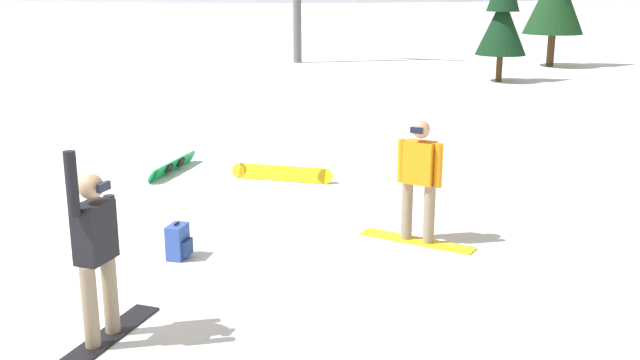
{
  "coord_description": "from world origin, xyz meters",
  "views": [
    {
      "loc": [
        6.54,
        -6.31,
        3.4
      ],
      "look_at": [
        2.95,
        1.81,
        1.0
      ],
      "focal_mm": 41.4,
      "sensor_mm": 36.0,
      "label": 1
    }
  ],
  "objects_px": {
    "snowboarder_foreground": "(96,253)",
    "loose_snowboard_far_spare": "(173,166)",
    "loose_snowboard_near_right": "(282,173)",
    "snowboarder_midground": "(419,179)",
    "pine_tree_broad": "(503,14)",
    "backpack_blue": "(178,242)"
  },
  "relations": [
    {
      "from": "snowboarder_midground",
      "to": "pine_tree_broad",
      "type": "bearing_deg",
      "value": 97.11
    },
    {
      "from": "loose_snowboard_near_right",
      "to": "backpack_blue",
      "type": "distance_m",
      "value": 3.94
    },
    {
      "from": "loose_snowboard_near_right",
      "to": "pine_tree_broad",
      "type": "height_order",
      "value": "pine_tree_broad"
    },
    {
      "from": "snowboarder_foreground",
      "to": "loose_snowboard_far_spare",
      "type": "relative_size",
      "value": 1.07
    },
    {
      "from": "loose_snowboard_near_right",
      "to": "pine_tree_broad",
      "type": "xyz_separation_m",
      "value": [
        0.98,
        14.89,
        2.17
      ]
    },
    {
      "from": "snowboarder_midground",
      "to": "loose_snowboard_far_spare",
      "type": "distance_m",
      "value": 5.53
    },
    {
      "from": "backpack_blue",
      "to": "pine_tree_broad",
      "type": "height_order",
      "value": "pine_tree_broad"
    },
    {
      "from": "loose_snowboard_far_spare",
      "to": "loose_snowboard_near_right",
      "type": "xyz_separation_m",
      "value": [
        2.07,
        0.31,
        0.01
      ]
    },
    {
      "from": "loose_snowboard_far_spare",
      "to": "pine_tree_broad",
      "type": "xyz_separation_m",
      "value": [
        3.05,
        15.2,
        2.17
      ]
    },
    {
      "from": "loose_snowboard_far_spare",
      "to": "pine_tree_broad",
      "type": "height_order",
      "value": "pine_tree_broad"
    },
    {
      "from": "loose_snowboard_near_right",
      "to": "backpack_blue",
      "type": "xyz_separation_m",
      "value": [
        0.51,
        -3.91,
        0.08
      ]
    },
    {
      "from": "loose_snowboard_far_spare",
      "to": "backpack_blue",
      "type": "distance_m",
      "value": 4.43
    },
    {
      "from": "snowboarder_foreground",
      "to": "pine_tree_broad",
      "type": "xyz_separation_m",
      "value": [
        -0.13,
        20.97,
        1.38
      ]
    },
    {
      "from": "pine_tree_broad",
      "to": "backpack_blue",
      "type": "bearing_deg",
      "value": -91.43
    },
    {
      "from": "snowboarder_foreground",
      "to": "pine_tree_broad",
      "type": "distance_m",
      "value": 21.02
    },
    {
      "from": "loose_snowboard_far_spare",
      "to": "pine_tree_broad",
      "type": "bearing_deg",
      "value": 78.64
    },
    {
      "from": "snowboarder_foreground",
      "to": "snowboarder_midground",
      "type": "bearing_deg",
      "value": 63.46
    },
    {
      "from": "snowboarder_midground",
      "to": "loose_snowboard_far_spare",
      "type": "xyz_separation_m",
      "value": [
        -5.17,
        1.8,
        -0.75
      ]
    },
    {
      "from": "snowboarder_foreground",
      "to": "loose_snowboard_near_right",
      "type": "height_order",
      "value": "snowboarder_foreground"
    },
    {
      "from": "loose_snowboard_near_right",
      "to": "loose_snowboard_far_spare",
      "type": "bearing_deg",
      "value": -171.53
    },
    {
      "from": "loose_snowboard_far_spare",
      "to": "backpack_blue",
      "type": "xyz_separation_m",
      "value": [
        2.58,
        -3.6,
        0.09
      ]
    },
    {
      "from": "snowboarder_midground",
      "to": "backpack_blue",
      "type": "xyz_separation_m",
      "value": [
        -2.59,
        -1.8,
        -0.66
      ]
    }
  ]
}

